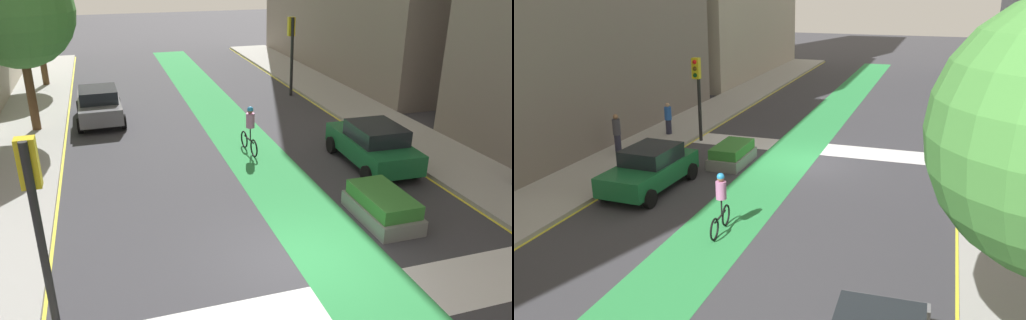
# 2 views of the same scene
# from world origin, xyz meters

# --- Properties ---
(ground_plane) EXTENTS (120.00, 120.00, 0.00)m
(ground_plane) POSITION_xyz_m (0.00, 0.00, 0.00)
(ground_plane) COLOR #38383D
(bike_lane_paint) EXTENTS (2.40, 60.00, 0.01)m
(bike_lane_paint) POSITION_xyz_m (0.96, 0.00, 0.00)
(bike_lane_paint) COLOR #2D8C47
(bike_lane_paint) RESTS_ON ground_plane
(crosswalk_band) EXTENTS (12.00, 1.80, 0.01)m
(crosswalk_band) POSITION_xyz_m (0.00, -2.00, 0.00)
(crosswalk_band) COLOR silver
(crosswalk_band) RESTS_ON ground_plane
(sidewalk_left) EXTENTS (3.00, 60.00, 0.15)m
(sidewalk_left) POSITION_xyz_m (-7.50, 0.00, 0.07)
(sidewalk_left) COLOR #9E9E99
(sidewalk_left) RESTS_ON ground_plane
(curb_stripe_left) EXTENTS (0.16, 60.00, 0.01)m
(curb_stripe_left) POSITION_xyz_m (-6.00, 0.00, 0.01)
(curb_stripe_left) COLOR yellow
(curb_stripe_left) RESTS_ON ground_plane
(sidewalk_right) EXTENTS (3.00, 60.00, 0.15)m
(sidewalk_right) POSITION_xyz_m (7.50, 0.00, 0.07)
(sidewalk_right) COLOR #9E9E99
(sidewalk_right) RESTS_ON ground_plane
(curb_stripe_right) EXTENTS (0.16, 60.00, 0.01)m
(curb_stripe_right) POSITION_xyz_m (6.00, 0.00, 0.01)
(curb_stripe_right) COLOR yellow
(curb_stripe_right) RESTS_ON ground_plane
(traffic_signal_near_right) EXTENTS (0.35, 0.52, 3.96)m
(traffic_signal_near_right) POSITION_xyz_m (5.70, -1.44, 2.79)
(traffic_signal_near_right) COLOR black
(traffic_signal_near_right) RESTS_ON ground_plane
(traffic_signal_near_left) EXTENTS (0.35, 0.52, 4.05)m
(traffic_signal_near_left) POSITION_xyz_m (-5.67, -0.74, 2.85)
(traffic_signal_near_left) COLOR black
(traffic_signal_near_left) RESTS_ON ground_plane
(car_green_right_far) EXTENTS (2.15, 4.26, 1.57)m
(car_green_right_far) POSITION_xyz_m (4.70, 4.85, 0.80)
(car_green_right_far) COLOR #196033
(car_green_right_far) RESTS_ON ground_plane
(cyclist_in_lane) EXTENTS (0.32, 1.73, 1.86)m
(cyclist_in_lane) POSITION_xyz_m (0.86, 7.33, 0.97)
(cyclist_in_lane) COLOR black
(cyclist_in_lane) RESTS_ON ground_plane
(pedestrian_sidewalk_right_a) EXTENTS (0.34, 0.34, 1.69)m
(pedestrian_sidewalk_right_a) POSITION_xyz_m (8.15, 1.64, 1.01)
(pedestrian_sidewalk_right_a) COLOR #262638
(pedestrian_sidewalk_right_a) RESTS_ON sidewalk_right
(pedestrian_sidewalk_left_a) EXTENTS (0.34, 0.34, 1.69)m
(pedestrian_sidewalk_left_a) POSITION_xyz_m (-7.08, -2.63, 1.01)
(pedestrian_sidewalk_left_a) COLOR #262638
(pedestrian_sidewalk_left_a) RESTS_ON sidewalk_left
(pedestrian_sidewalk_right_b) EXTENTS (0.34, 0.34, 1.54)m
(pedestrian_sidewalk_right_b) POSITION_xyz_m (7.47, -1.70, 0.93)
(pedestrian_sidewalk_right_b) COLOR #262638
(pedestrian_sidewalk_right_b) RESTS_ON sidewalk_right
(median_planter) EXTENTS (1.33, 2.46, 0.85)m
(median_planter) POSITION_xyz_m (2.96, 1.22, 0.40)
(median_planter) COLOR slate
(median_planter) RESTS_ON ground_plane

